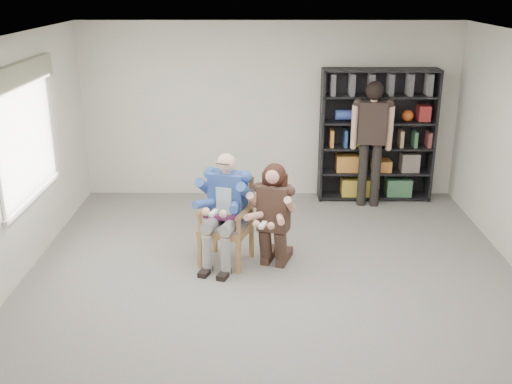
# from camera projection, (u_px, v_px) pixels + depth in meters

# --- Properties ---
(room_shell) EXTENTS (6.00, 7.00, 2.80)m
(room_shell) POSITION_uv_depth(u_px,v_px,m) (275.00, 180.00, 6.27)
(room_shell) COLOR beige
(room_shell) RESTS_ON ground
(floor) EXTENTS (6.00, 7.00, 0.01)m
(floor) POSITION_uv_depth(u_px,v_px,m) (273.00, 297.00, 6.74)
(floor) COLOR slate
(floor) RESTS_ON ground
(window_left) EXTENTS (0.16, 2.00, 1.75)m
(window_left) POSITION_uv_depth(u_px,v_px,m) (27.00, 135.00, 7.16)
(window_left) COLOR white
(window_left) RESTS_ON room_shell
(armchair) EXTENTS (0.80, 0.78, 1.10)m
(armchair) POSITION_uv_depth(u_px,v_px,m) (226.00, 222.00, 7.41)
(armchair) COLOR #B0754A
(armchair) RESTS_ON floor
(seated_man) EXTENTS (0.85, 1.01, 1.43)m
(seated_man) POSITION_uv_depth(u_px,v_px,m) (226.00, 209.00, 7.35)
(seated_man) COLOR navy
(seated_man) RESTS_ON floor
(kneeling_woman) EXTENTS (0.80, 1.01, 1.31)m
(kneeling_woman) POSITION_uv_depth(u_px,v_px,m) (273.00, 218.00, 7.26)
(kneeling_woman) COLOR #351F1B
(kneeling_woman) RESTS_ON floor
(bookshelf) EXTENTS (1.80, 0.38, 2.10)m
(bookshelf) POSITION_uv_depth(u_px,v_px,m) (377.00, 136.00, 9.47)
(bookshelf) COLOR black
(bookshelf) RESTS_ON floor
(standing_man) EXTENTS (0.64, 0.42, 1.95)m
(standing_man) POSITION_uv_depth(u_px,v_px,m) (371.00, 146.00, 9.19)
(standing_man) COLOR #2B211D
(standing_man) RESTS_ON floor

